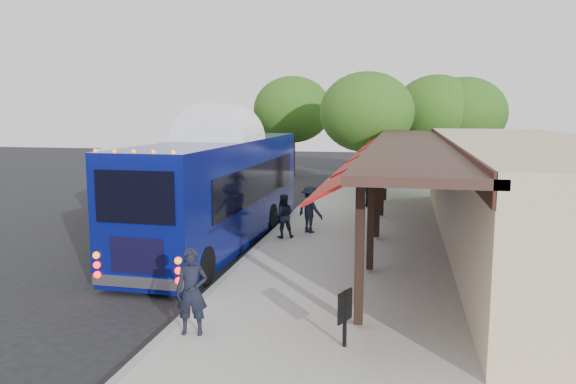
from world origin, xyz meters
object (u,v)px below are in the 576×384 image
Objects in this scene: city_bus at (178,170)px; coach_bus at (220,184)px; ped_b at (283,216)px; ped_a at (192,292)px; ped_c at (370,187)px; sign_board at (345,309)px; ped_d at (310,209)px.

coach_bus is at bearing -60.68° from city_bus.
city_bus is 8.83m from ped_b.
coach_bus is 8.27m from ped_a.
coach_bus is 8.75m from ped_c.
city_bus is 10.67× the size of sign_board.
ped_c is 1.67× the size of sign_board.
sign_board is at bearing -56.09° from coach_bus.
sign_board is (2.22, -9.56, -0.12)m from ped_d.
ped_a is 0.96× the size of ped_c.
ped_b is (-0.00, 8.57, -0.10)m from ped_a.
city_bus is 8.98m from ped_c.
ped_a is 8.57m from ped_b.
ped_d is at bearing 75.37° from ped_a.
coach_bus is at bearing 145.56° from sign_board.
coach_bus is at bearing -0.93° from ped_b.
ped_c reaches higher than ped_a.
ped_d is (7.12, -5.10, -0.70)m from city_bus.
coach_bus reaches higher than ped_b.
ped_b reaches higher than sign_board.
ped_c reaches higher than ped_d.
ped_c is at bearing 114.68° from sign_board.
ped_d is (0.78, 9.56, -0.02)m from ped_a.
coach_bus reaches higher than ped_d.
city_bus is 6.40× the size of ped_c.
coach_bus is 2.42m from ped_b.
ped_c is at bearing -72.80° from ped_d.
sign_board is (0.41, -15.31, -0.17)m from ped_c.
ped_a is at bearing -156.86° from sign_board.
coach_bus reaches higher than city_bus.
ped_c is at bearing -128.76° from ped_b.
ped_a is (6.34, -14.66, -0.68)m from city_bus.
city_bus reaches higher than ped_a.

